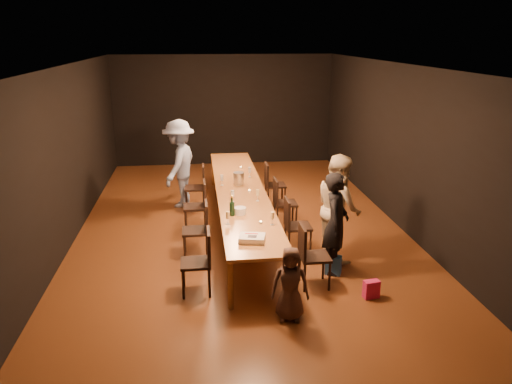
{
  "coord_description": "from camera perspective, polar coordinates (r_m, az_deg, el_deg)",
  "views": [
    {
      "loc": [
        -0.78,
        -8.79,
        3.5
      ],
      "look_at": [
        0.17,
        -0.96,
        1.0
      ],
      "focal_mm": 35.0,
      "sensor_mm": 36.0,
      "label": 1
    }
  ],
  "objects": [
    {
      "name": "woman_birthday",
      "position": [
        7.6,
        9.11,
        -3.56
      ],
      "size": [
        0.56,
        0.67,
        1.58
      ],
      "primitive_type": "imported",
      "rotation": [
        0.0,
        0.0,
        1.2
      ],
      "color": "black",
      "rests_on": "ground"
    },
    {
      "name": "tealight_mid",
      "position": [
        9.12,
        -0.77,
        0.12
      ],
      "size": [
        0.05,
        0.05,
        0.03
      ],
      "primitive_type": "cylinder",
      "color": "#B2B7B2",
      "rests_on": "table"
    },
    {
      "name": "wineglass_1",
      "position": [
        7.52,
        1.87,
        -3.04
      ],
      "size": [
        0.06,
        0.06,
        0.21
      ],
      "primitive_type": null,
      "color": "beige",
      "rests_on": "table"
    },
    {
      "name": "birthday_cake",
      "position": [
        6.96,
        -0.46,
        -5.32
      ],
      "size": [
        0.41,
        0.35,
        0.08
      ],
      "rotation": [
        0.0,
        0.0,
        -0.21
      ],
      "color": "white",
      "rests_on": "table"
    },
    {
      "name": "tealight_near",
      "position": [
        7.6,
        0.55,
        -3.5
      ],
      "size": [
        0.05,
        0.05,
        0.03
      ],
      "primitive_type": "cylinder",
      "color": "#B2B7B2",
      "rests_on": "table"
    },
    {
      "name": "wineglass_3",
      "position": [
        8.59,
        0.18,
        -0.38
      ],
      "size": [
        0.06,
        0.06,
        0.21
      ],
      "primitive_type": null,
      "color": "beige",
      "rests_on": "table"
    },
    {
      "name": "wineglass_5",
      "position": [
        10.04,
        -0.73,
        2.29
      ],
      "size": [
        0.06,
        0.06,
        0.21
      ],
      "primitive_type": null,
      "color": "silver",
      "rests_on": "table"
    },
    {
      "name": "chair_left_1",
      "position": [
        8.18,
        -6.96,
        -4.35
      ],
      "size": [
        0.42,
        0.42,
        0.93
      ],
      "primitive_type": null,
      "rotation": [
        0.0,
        0.0,
        1.57
      ],
      "color": "black",
      "rests_on": "ground"
    },
    {
      "name": "ice_bucket",
      "position": [
        9.57,
        -2.01,
        1.59
      ],
      "size": [
        0.26,
        0.26,
        0.23
      ],
      "primitive_type": "cylinder",
      "rotation": [
        0.0,
        0.0,
        -0.26
      ],
      "color": "silver",
      "rests_on": "table"
    },
    {
      "name": "ground",
      "position": [
        9.49,
        -1.74,
        -4.07
      ],
      "size": [
        10.0,
        10.0,
        0.0
      ],
      "primitive_type": "plane",
      "color": "#4D2613",
      "rests_on": "ground"
    },
    {
      "name": "child",
      "position": [
        6.41,
        3.93,
        -10.44
      ],
      "size": [
        0.52,
        0.38,
        0.98
      ],
      "primitive_type": "imported",
      "rotation": [
        0.0,
        0.0,
        -0.16
      ],
      "color": "#452E27",
      "rests_on": "ground"
    },
    {
      "name": "woman_tan",
      "position": [
        8.08,
        9.42,
        -1.71
      ],
      "size": [
        0.73,
        0.89,
        1.73
      ],
      "primitive_type": "imported",
      "rotation": [
        0.0,
        0.0,
        1.66
      ],
      "color": "beige",
      "rests_on": "ground"
    },
    {
      "name": "chair_right_3",
      "position": [
        10.57,
        2.23,
        0.87
      ],
      "size": [
        0.42,
        0.42,
        0.93
      ],
      "primitive_type": null,
      "rotation": [
        0.0,
        0.0,
        -1.57
      ],
      "color": "black",
      "rests_on": "ground"
    },
    {
      "name": "chair_right_0",
      "position": [
        7.26,
        6.74,
        -7.26
      ],
      "size": [
        0.42,
        0.42,
        0.93
      ],
      "primitive_type": null,
      "rotation": [
        0.0,
        0.0,
        -1.57
      ],
      "color": "black",
      "rests_on": "ground"
    },
    {
      "name": "champagne_bottle",
      "position": [
        7.89,
        -2.76,
        -1.55
      ],
      "size": [
        0.11,
        0.11,
        0.34
      ],
      "primitive_type": null,
      "rotation": [
        0.0,
        0.0,
        -0.43
      ],
      "color": "black",
      "rests_on": "table"
    },
    {
      "name": "chair_right_1",
      "position": [
        8.34,
        4.83,
        -3.84
      ],
      "size": [
        0.42,
        0.42,
        0.93
      ],
      "primitive_type": null,
      "rotation": [
        0.0,
        0.0,
        -1.57
      ],
      "color": "black",
      "rests_on": "ground"
    },
    {
      "name": "chair_left_0",
      "position": [
        7.08,
        -6.91,
        -7.96
      ],
      "size": [
        0.42,
        0.42,
        0.93
      ],
      "primitive_type": null,
      "rotation": [
        0.0,
        0.0,
        1.57
      ],
      "color": "black",
      "rests_on": "ground"
    },
    {
      "name": "gift_bag_red",
      "position": [
        7.22,
        13.04,
        -10.78
      ],
      "size": [
        0.23,
        0.15,
        0.26
      ],
      "primitive_type": "cube",
      "rotation": [
        0.0,
        0.0,
        0.16
      ],
      "color": "#D72063",
      "rests_on": "ground"
    },
    {
      "name": "room_shell",
      "position": [
        8.94,
        -1.87,
        8.41
      ],
      "size": [
        6.04,
        10.04,
        3.02
      ],
      "color": "black",
      "rests_on": "ground"
    },
    {
      "name": "tealight_far",
      "position": [
        10.74,
        -1.74,
        2.8
      ],
      "size": [
        0.05,
        0.05,
        0.03
      ],
      "primitive_type": "cylinder",
      "color": "#B2B7B2",
      "rests_on": "table"
    },
    {
      "name": "wineglass_2",
      "position": [
        8.55,
        -2.7,
        -0.47
      ],
      "size": [
        0.06,
        0.06,
        0.21
      ],
      "primitive_type": null,
      "color": "silver",
      "rests_on": "table"
    },
    {
      "name": "chair_left_3",
      "position": [
        10.44,
        -7.02,
        0.54
      ],
      "size": [
        0.42,
        0.42,
        0.93
      ],
      "primitive_type": null,
      "rotation": [
        0.0,
        0.0,
        1.57
      ],
      "color": "black",
      "rests_on": "ground"
    },
    {
      "name": "man_blue",
      "position": [
        10.56,
        -8.75,
        3.22
      ],
      "size": [
        1.03,
        1.35,
        1.84
      ],
      "primitive_type": "imported",
      "rotation": [
        0.0,
        0.0,
        -1.9
      ],
      "color": "#8399CA",
      "rests_on": "ground"
    },
    {
      "name": "chair_left_2",
      "position": [
        9.3,
        -6.99,
        -1.61
      ],
      "size": [
        0.42,
        0.42,
        0.93
      ],
      "primitive_type": null,
      "rotation": [
        0.0,
        0.0,
        1.57
      ],
      "color": "black",
      "rests_on": "ground"
    },
    {
      "name": "wineglass_0",
      "position": [
        7.55,
        -3.23,
        -2.98
      ],
      "size": [
        0.06,
        0.06,
        0.21
      ],
      "primitive_type": null,
      "color": "beige",
      "rests_on": "table"
    },
    {
      "name": "chair_right_2",
      "position": [
        9.44,
        3.38,
        -1.21
      ],
      "size": [
        0.42,
        0.42,
        0.93
      ],
      "primitive_type": null,
      "rotation": [
        0.0,
        0.0,
        -1.57
      ],
      "color": "black",
      "rests_on": "ground"
    },
    {
      "name": "gift_bag_blue",
      "position": [
        7.76,
        8.83,
        -8.25
      ],
      "size": [
        0.28,
        0.24,
        0.29
      ],
      "primitive_type": "cube",
      "rotation": [
        0.0,
        0.0,
        -0.43
      ],
      "color": "#265CA8",
      "rests_on": "ground"
    },
    {
      "name": "wineglass_4",
      "position": [
        9.51,
        -3.92,
        1.37
      ],
      "size": [
        0.06,
        0.06,
        0.21
      ],
      "primitive_type": null,
      "color": "silver",
      "rests_on": "table"
    },
    {
      "name": "table",
      "position": [
        9.26,
        -1.78,
        -0.03
      ],
      "size": [
        0.9,
        6.0,
        0.75
      ],
      "color": "brown",
      "rests_on": "ground"
    },
    {
      "name": "plate_stack",
      "position": [
        7.98,
        -1.84,
        -2.16
      ],
      "size": [
        0.24,
        0.24,
        0.11
      ],
      "primitive_type": "cylinder",
      "rotation": [
        0.0,
        0.0,
        -0.28
      ],
      "color": "white",
      "rests_on": "table"
    }
  ]
}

